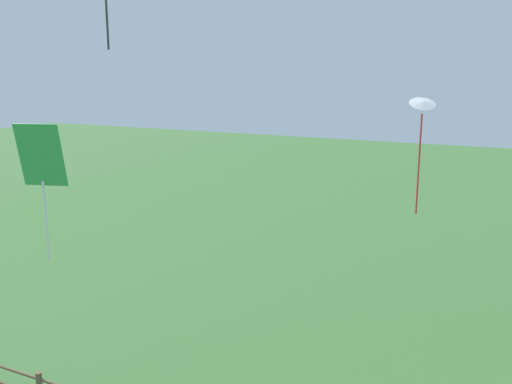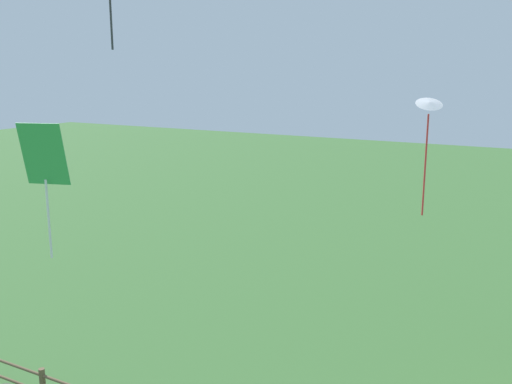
{
  "view_description": "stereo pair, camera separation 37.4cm",
  "coord_description": "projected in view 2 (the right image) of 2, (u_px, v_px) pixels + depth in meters",
  "views": [
    {
      "loc": [
        5.18,
        -2.42,
        7.89
      ],
      "look_at": [
        0.0,
        7.92,
        5.38
      ],
      "focal_mm": 40.0,
      "sensor_mm": 36.0,
      "label": 1
    },
    {
      "loc": [
        5.51,
        -2.25,
        7.89
      ],
      "look_at": [
        0.0,
        7.92,
        5.38
      ],
      "focal_mm": 40.0,
      "sensor_mm": 36.0,
      "label": 2
    }
  ],
  "objects": [
    {
      "name": "kite_white_delta",
      "position": [
        428.0,
        115.0,
        15.62
      ],
      "size": [
        0.96,
        0.94,
        3.34
      ],
      "color": "white"
    },
    {
      "name": "kite_green_diamond",
      "position": [
        44.0,
        164.0,
        11.94
      ],
      "size": [
        1.03,
        0.59,
        2.93
      ],
      "color": "green"
    }
  ]
}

